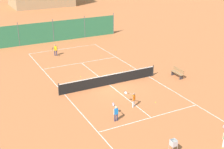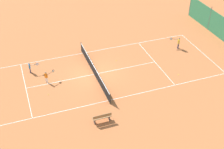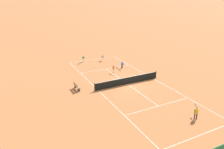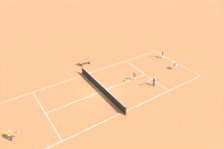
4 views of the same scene
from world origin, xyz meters
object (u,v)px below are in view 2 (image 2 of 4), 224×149
object	(u,v)px
player_near_service	(30,67)
tennis_ball_far_corner	(116,60)
player_far_baseline	(178,42)
tennis_net	(94,70)
courtside_bench	(102,117)
tennis_ball_near_corner	(48,95)
tennis_ball_service_box	(178,75)
player_far_service	(47,76)
tennis_ball_alley_left	(143,45)

from	to	relation	value
player_near_service	tennis_ball_far_corner	bearing A→B (deg)	84.27
player_near_service	player_far_baseline	distance (m)	15.50
tennis_net	courtside_bench	world-z (taller)	tennis_net
courtside_bench	tennis_net	bearing A→B (deg)	168.28
tennis_ball_far_corner	courtside_bench	distance (m)	8.90
tennis_ball_near_corner	courtside_bench	world-z (taller)	courtside_bench
tennis_ball_near_corner	tennis_ball_far_corner	size ratio (longest dim) A/B	1.00
tennis_ball_far_corner	courtside_bench	bearing A→B (deg)	-27.65
tennis_ball_service_box	tennis_ball_far_corner	xyz separation A→B (m)	(-4.36, -4.67, 0.00)
tennis_ball_near_corner	tennis_ball_far_corner	xyz separation A→B (m)	(-3.14, 7.47, 0.00)
tennis_ball_near_corner	tennis_ball_far_corner	bearing A→B (deg)	112.82
player_far_service	tennis_ball_far_corner	xyz separation A→B (m)	(-1.24, 7.22, -0.65)
courtside_bench	player_far_service	bearing A→B (deg)	-155.00
tennis_ball_far_corner	tennis_ball_service_box	bearing A→B (deg)	46.95
player_near_service	tennis_ball_far_corner	size ratio (longest dim) A/B	16.98
player_far_service	player_near_service	distance (m)	2.41
tennis_net	tennis_ball_alley_left	distance (m)	7.46
tennis_net	tennis_ball_alley_left	bearing A→B (deg)	116.89
player_near_service	courtside_bench	size ratio (longest dim) A/B	0.75
tennis_net	player_far_service	xyz separation A→B (m)	(-0.29, -4.41, 0.18)
tennis_ball_near_corner	courtside_bench	xyz separation A→B (m)	(4.73, 3.34, 0.42)
tennis_ball_far_corner	tennis_ball_alley_left	bearing A→B (deg)	115.59
player_far_baseline	tennis_ball_far_corner	distance (m)	7.10
player_far_baseline	tennis_ball_far_corner	world-z (taller)	player_far_baseline
player_far_service	tennis_ball_far_corner	bearing A→B (deg)	99.78
player_far_baseline	tennis_ball_near_corner	distance (m)	14.90
player_far_baseline	player_near_service	bearing A→B (deg)	-92.88
player_far_baseline	tennis_ball_near_corner	size ratio (longest dim) A/B	19.56
tennis_ball_service_box	tennis_ball_near_corner	bearing A→B (deg)	-95.73
player_far_service	tennis_ball_service_box	distance (m)	12.31
player_near_service	courtside_bench	bearing A→B (deg)	26.17
player_near_service	courtside_bench	distance (m)	9.72
tennis_net	player_far_baseline	distance (m)	10.01
tennis_net	player_far_service	bearing A→B (deg)	-93.74
tennis_net	tennis_ball_near_corner	distance (m)	4.95
player_far_service	player_far_baseline	size ratio (longest dim) A/B	0.90
player_near_service	tennis_ball_service_box	bearing A→B (deg)	68.30
player_far_service	courtside_bench	size ratio (longest dim) A/B	0.77
tennis_net	player_far_baseline	world-z (taller)	player_far_baseline
tennis_ball_far_corner	player_near_service	bearing A→B (deg)	-95.73
tennis_ball_near_corner	tennis_ball_service_box	xyz separation A→B (m)	(1.22, 12.14, 0.00)
player_far_service	player_far_baseline	distance (m)	14.34
tennis_net	player_near_service	world-z (taller)	player_near_service
tennis_ball_service_box	player_far_baseline	bearing A→B (deg)	151.58
player_far_service	tennis_ball_alley_left	size ratio (longest dim) A/B	17.53
tennis_ball_near_corner	tennis_ball_service_box	size ratio (longest dim) A/B	1.00
player_near_service	courtside_bench	world-z (taller)	player_near_service
player_far_baseline	tennis_ball_far_corner	bearing A→B (deg)	-89.47
tennis_ball_service_box	player_near_service	bearing A→B (deg)	-111.70
tennis_ball_alley_left	player_far_baseline	bearing A→B (deg)	61.34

